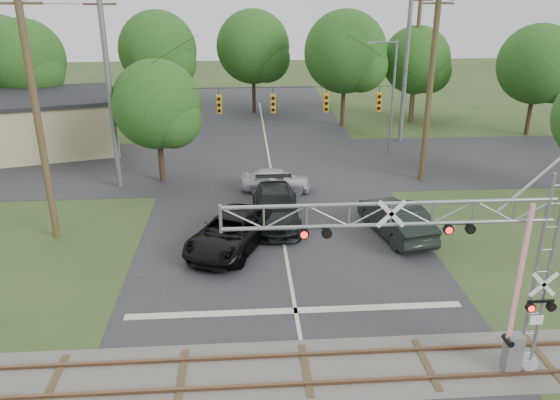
{
  "coord_description": "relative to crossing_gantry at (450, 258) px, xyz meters",
  "views": [
    {
      "loc": [
        -1.86,
        -12.34,
        11.72
      ],
      "look_at": [
        -0.46,
        7.5,
        3.83
      ],
      "focal_mm": 35.0,
      "sensor_mm": 36.0,
      "label": 1
    }
  ],
  "objects": [
    {
      "name": "crossing_gantry",
      "position": [
        0.0,
        0.0,
        0.0
      ],
      "size": [
        10.19,
        0.86,
        6.74
      ],
      "color": "gray",
      "rests_on": "ground"
    },
    {
      "name": "streetlight",
      "position": [
        4.62,
        24.36,
        0.39
      ],
      "size": [
        2.18,
        0.23,
        8.17
      ],
      "color": "slate",
      "rests_on": "ground"
    },
    {
      "name": "sedan_silver",
      "position": [
        -4.1,
        17.01,
        -3.46
      ],
      "size": [
        4.38,
        2.2,
        1.43
      ],
      "primitive_type": "imported",
      "rotation": [
        0.0,
        0.0,
        1.45
      ],
      "color": "#B3B5BB",
      "rests_on": "ground"
    },
    {
      "name": "car_dark",
      "position": [
        -4.42,
        12.32,
        -3.31
      ],
      "size": [
        2.54,
        6.02,
        1.73
      ],
      "primitive_type": "imported",
      "rotation": [
        0.0,
        0.0,
        -0.02
      ],
      "color": "black",
      "rests_on": "ground"
    },
    {
      "name": "suv_dark",
      "position": [
        1.47,
        10.34,
        -3.29
      ],
      "size": [
        2.92,
        5.66,
        1.78
      ],
      "primitive_type": "imported",
      "rotation": [
        0.0,
        0.0,
        3.34
      ],
      "color": "black",
      "rests_on": "ground"
    },
    {
      "name": "road_cross",
      "position": [
        -4.18,
        22.36,
        -4.16
      ],
      "size": [
        90.0,
        12.0,
        0.02
      ],
      "primitive_type": "cube",
      "color": "#272729",
      "rests_on": "ground"
    },
    {
      "name": "utility_poles",
      "position": [
        -1.31,
        20.15,
        2.08
      ],
      "size": [
        26.6,
        29.14,
        13.36
      ],
      "color": "#43341E",
      "rests_on": "ground"
    },
    {
      "name": "railroad_track",
      "position": [
        -4.18,
        0.36,
        -4.14
      ],
      "size": [
        90.0,
        3.2,
        0.17
      ],
      "color": "#514D46",
      "rests_on": "ground"
    },
    {
      "name": "traffic_signal_span",
      "position": [
        -3.24,
        18.36,
        1.47
      ],
      "size": [
        19.34,
        0.36,
        11.5
      ],
      "color": "slate",
      "rests_on": "ground"
    },
    {
      "name": "road_main",
      "position": [
        -4.18,
        8.36,
        -4.17
      ],
      "size": [
        14.0,
        90.0,
        0.02
      ],
      "primitive_type": "cube",
      "color": "#272729",
      "rests_on": "ground"
    },
    {
      "name": "treeline",
      "position": [
        -5.48,
        32.55,
        1.73
      ],
      "size": [
        51.64,
        30.51,
        9.89
      ],
      "color": "#352518",
      "rests_on": "ground"
    },
    {
      "name": "pickup_black",
      "position": [
        -6.71,
        9.45,
        -3.35
      ],
      "size": [
        4.9,
        6.52,
        1.65
      ],
      "primitive_type": "imported",
      "rotation": [
        0.0,
        0.0,
        -0.42
      ],
      "color": "black",
      "rests_on": "ground"
    }
  ]
}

